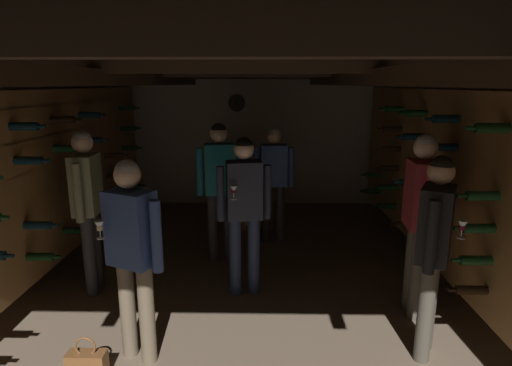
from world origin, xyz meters
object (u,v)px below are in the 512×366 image
object	(u,v)px
person_guest_near_left	(132,244)
person_guest_far_left	(220,179)
person_guest_mid_left	(87,196)
person_guest_near_right	(434,240)
display_bottle	(248,160)
person_guest_far_right	(273,175)
handbag	(87,365)
wine_crate_stack	(256,198)
person_host_center	(244,202)
person_guest_mid_right	(420,208)

from	to	relation	value
person_guest_near_left	person_guest_far_left	distance (m)	1.97
person_guest_mid_left	person_guest_near_right	world-z (taller)	person_guest_mid_left
display_bottle	person_guest_near_right	world-z (taller)	person_guest_near_right
person_guest_near_left	person_guest_far_right	bearing A→B (deg)	66.72
handbag	person_guest_far_right	bearing A→B (deg)	63.56
person_guest_near_left	person_guest_far_left	size ratio (longest dim) A/B	0.95
display_bottle	person_guest_far_right	xyz separation A→B (m)	(0.36, -0.53, -0.11)
wine_crate_stack	person_guest_near_right	bearing A→B (deg)	-65.03
person_guest_far_right	person_host_center	bearing A→B (deg)	-102.14
person_host_center	handbag	size ratio (longest dim) A/B	4.63
person_guest_near_left	person_guest_mid_right	world-z (taller)	person_guest_mid_right
person_host_center	person_guest_far_left	world-z (taller)	person_guest_far_left
person_host_center	person_guest_far_left	distance (m)	0.91
wine_crate_stack	display_bottle	size ratio (longest dim) A/B	2.57
wine_crate_stack	person_guest_mid_right	size ratio (longest dim) A/B	0.53
display_bottle	person_guest_near_right	bearing A→B (deg)	-63.16
person_guest_near_left	person_guest_mid_left	distance (m)	1.36
person_guest_mid_right	person_guest_far_right	world-z (taller)	person_guest_mid_right
wine_crate_stack	person_guest_far_left	bearing A→B (deg)	-108.65
person_guest_near_left	person_guest_far_left	xyz separation A→B (m)	(0.45, 1.91, 0.06)
person_host_center	person_guest_near_right	world-z (taller)	person_host_center
person_host_center	person_guest_mid_left	world-z (taller)	person_guest_mid_left
wine_crate_stack	person_guest_far_right	xyz separation A→B (m)	(0.25, -0.55, 0.48)
display_bottle	person_guest_mid_left	size ratio (longest dim) A/B	0.21
person_guest_far_left	person_guest_near_right	distance (m)	2.56
display_bottle	person_guest_near_left	distance (m)	3.17
person_guest_far_left	person_guest_near_right	size ratio (longest dim) A/B	1.04
person_guest_near_right	person_guest_near_left	bearing A→B (deg)	-177.58
person_guest_near_left	person_guest_mid_left	xyz separation A→B (m)	(-0.79, 1.10, 0.06)
person_guest_near_left	person_guest_mid_left	size ratio (longest dim) A/B	0.95
person_guest_mid_left	person_guest_mid_right	size ratio (longest dim) A/B	0.99
wine_crate_stack	person_guest_mid_right	bearing A→B (deg)	-57.67
person_host_center	person_guest_mid_right	size ratio (longest dim) A/B	0.95
display_bottle	person_guest_mid_left	world-z (taller)	person_guest_mid_left
person_guest_mid_left	person_guest_mid_right	xyz separation A→B (m)	(3.15, -0.39, 0.02)
handbag	person_guest_near_right	bearing A→B (deg)	8.05
person_guest_near_left	handbag	distance (m)	0.93
person_guest_mid_left	person_guest_far_left	bearing A→B (deg)	33.13
display_bottle	person_guest_far_right	bearing A→B (deg)	-56.01
display_bottle	person_guest_far_left	world-z (taller)	person_guest_far_left
display_bottle	person_guest_mid_right	size ratio (longest dim) A/B	0.21
person_host_center	person_guest_near_right	size ratio (longest dim) A/B	1.00
person_guest_near_right	person_guest_mid_right	size ratio (longest dim) A/B	0.95
person_guest_near_left	display_bottle	bearing A→B (deg)	76.44
wine_crate_stack	person_guest_mid_right	xyz separation A→B (m)	(1.51, -2.39, 0.58)
display_bottle	person_guest_near_left	size ratio (longest dim) A/B	0.22
display_bottle	person_guest_far_right	world-z (taller)	person_guest_far_right
wine_crate_stack	person_guest_far_left	xyz separation A→B (m)	(-0.40, -1.19, 0.56)
wine_crate_stack	person_guest_near_left	bearing A→B (deg)	-105.38
display_bottle	person_guest_near_left	xyz separation A→B (m)	(-0.74, -3.08, -0.08)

